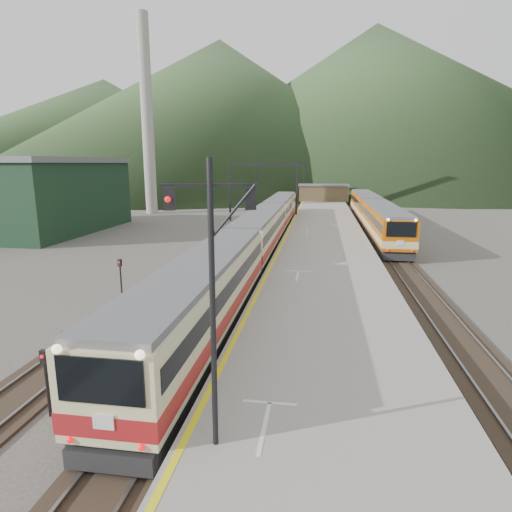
% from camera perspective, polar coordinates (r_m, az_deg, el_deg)
% --- Properties ---
extents(track_main, '(2.60, 200.00, 0.23)m').
position_cam_1_polar(track_main, '(45.16, 1.95, 2.21)').
color(track_main, black).
rests_on(track_main, ground).
extents(track_far, '(2.60, 200.00, 0.23)m').
position_cam_1_polar(track_far, '(45.99, -4.25, 2.36)').
color(track_far, black).
rests_on(track_far, ground).
extents(track_second, '(2.60, 200.00, 0.23)m').
position_cam_1_polar(track_second, '(45.32, 16.56, 1.74)').
color(track_second, black).
rests_on(track_second, ground).
extents(platform, '(8.00, 100.00, 1.00)m').
position_cam_1_polar(platform, '(42.83, 9.11, 2.09)').
color(platform, gray).
rests_on(platform, ground).
extents(gantry_near, '(9.55, 0.25, 8.00)m').
position_cam_1_polar(gantry_near, '(59.75, 0.93, 9.99)').
color(gantry_near, black).
rests_on(gantry_near, ground).
extents(gantry_far, '(9.55, 0.25, 8.00)m').
position_cam_1_polar(gantry_far, '(84.58, 3.23, 10.64)').
color(gantry_far, black).
rests_on(gantry_far, ground).
extents(warehouse, '(14.50, 20.50, 8.60)m').
position_cam_1_polar(warehouse, '(56.93, -27.24, 7.26)').
color(warehouse, black).
rests_on(warehouse, ground).
extents(smokestack, '(1.80, 1.80, 30.00)m').
position_cam_1_polar(smokestack, '(71.86, -14.31, 17.53)').
color(smokestack, '#9E998E').
rests_on(smokestack, ground).
extents(station_shed, '(9.40, 4.40, 3.10)m').
position_cam_1_polar(station_shed, '(82.35, 9.00, 8.37)').
color(station_shed, brown).
rests_on(station_shed, platform).
extents(hill_a, '(180.00, 180.00, 60.00)m').
position_cam_1_polar(hill_a, '(200.56, -4.72, 18.53)').
color(hill_a, '#2D4521').
rests_on(hill_a, ground).
extents(hill_b, '(220.00, 220.00, 75.00)m').
position_cam_1_polar(hill_b, '(237.34, 15.39, 18.99)').
color(hill_b, '#2D4521').
rests_on(hill_b, ground).
extents(hill_d, '(200.00, 200.00, 55.00)m').
position_cam_1_polar(hill_d, '(275.06, -19.24, 15.68)').
color(hill_d, '#2D4521').
rests_on(hill_d, ground).
extents(main_train, '(2.74, 56.22, 3.34)m').
position_cam_1_polar(main_train, '(37.69, 0.68, 3.03)').
color(main_train, beige).
rests_on(main_train, track_main).
extents(second_train, '(2.80, 38.10, 3.41)m').
position_cam_1_polar(second_train, '(54.59, 15.32, 5.51)').
color(second_train, '#C35806').
rests_on(second_train, track_second).
extents(signal_mast, '(2.16, 0.63, 7.07)m').
position_cam_1_polar(signal_mast, '(9.98, -5.88, -3.11)').
color(signal_mast, black).
rests_on(signal_mast, platform).
extents(short_signal_a, '(0.23, 0.17, 2.27)m').
position_cam_1_polar(short_signal_a, '(15.41, -26.21, -13.94)').
color(short_signal_a, black).
rests_on(short_signal_a, ground).
extents(short_signal_b, '(0.27, 0.24, 2.27)m').
position_cam_1_polar(short_signal_b, '(33.65, -3.88, 1.13)').
color(short_signal_b, black).
rests_on(short_signal_b, ground).
extents(short_signal_c, '(0.25, 0.21, 2.27)m').
position_cam_1_polar(short_signal_c, '(27.29, -17.63, -2.06)').
color(short_signal_c, black).
rests_on(short_signal_c, ground).
extents(worker, '(0.75, 0.64, 1.74)m').
position_cam_1_polar(worker, '(18.32, -23.95, -11.58)').
color(worker, '#1F242C').
rests_on(worker, ground).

